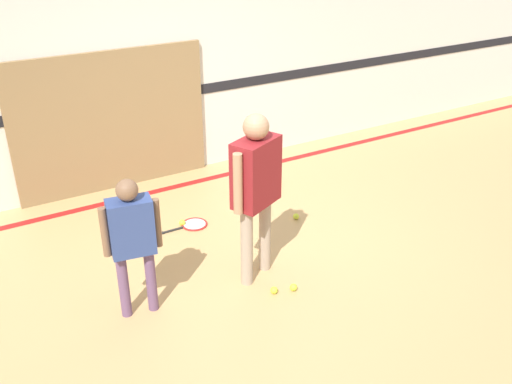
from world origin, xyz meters
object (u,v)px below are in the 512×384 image
tennis_ball_near_instructor (293,287)px  tennis_ball_by_spare_racket (182,223)px  racket_spare_on_floor (193,225)px  person_instructor (256,181)px  person_student_left (132,234)px  tennis_ball_stray_left (274,290)px  tennis_ball_stray_right (296,216)px

tennis_ball_near_instructor → tennis_ball_by_spare_racket: 1.60m
racket_spare_on_floor → tennis_ball_by_spare_racket: size_ratio=7.82×
person_instructor → person_student_left: size_ratio=1.27×
person_instructor → tennis_ball_near_instructor: (0.17, -0.37, -0.93)m
tennis_ball_near_instructor → tennis_ball_stray_left: 0.18m
tennis_ball_near_instructor → tennis_ball_by_spare_racket: size_ratio=1.00×
tennis_ball_by_spare_racket → tennis_ball_stray_left: (0.21, -1.50, 0.00)m
tennis_ball_stray_left → tennis_ball_stray_right: 1.36m
tennis_ball_near_instructor → tennis_ball_stray_right: size_ratio=1.00×
person_instructor → tennis_ball_stray_left: (-0.01, -0.32, -0.93)m
racket_spare_on_floor → tennis_ball_by_spare_racket: 0.11m
tennis_ball_stray_left → tennis_ball_stray_right: (0.91, 1.01, 0.00)m
person_instructor → tennis_ball_stray_right: size_ratio=23.56×
tennis_ball_stray_right → tennis_ball_stray_left: bearing=-132.1°
racket_spare_on_floor → tennis_ball_by_spare_racket: bearing=-32.1°
person_instructor → tennis_ball_near_instructor: 1.01m
person_instructor → person_student_left: (-1.10, 0.03, -0.21)m
tennis_ball_stray_left → racket_spare_on_floor: bearing=94.8°
tennis_ball_by_spare_racket → tennis_ball_near_instructor: bearing=-76.1°
person_instructor → tennis_ball_stray_right: person_instructor is taller
tennis_ball_stray_left → tennis_ball_stray_right: bearing=47.9°
person_student_left → tennis_ball_stray_left: (1.10, -0.35, -0.72)m
tennis_ball_near_instructor → tennis_ball_stray_left: same height
tennis_ball_near_instructor → person_student_left: bearing=162.3°
person_student_left → tennis_ball_stray_right: bearing=27.4°
person_instructor → racket_spare_on_floor: size_ratio=3.02×
person_student_left → tennis_ball_by_spare_racket: person_student_left is taller
tennis_ball_near_instructor → tennis_ball_by_spare_racket: (-0.38, 1.55, 0.00)m
tennis_ball_by_spare_racket → tennis_ball_stray_right: 1.23m
person_student_left → racket_spare_on_floor: size_ratio=2.37×
tennis_ball_near_instructor → tennis_ball_stray_right: 1.29m
tennis_ball_stray_left → tennis_ball_near_instructor: bearing=-16.4°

